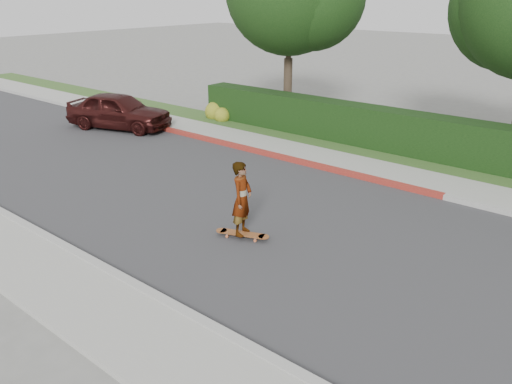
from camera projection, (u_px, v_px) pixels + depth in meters
ground at (336, 243)px, 11.35m from camera, size 120.00×120.00×0.00m
road at (336, 242)px, 11.35m from camera, size 60.00×8.00×0.01m
curb_near at (210, 327)px, 8.37m from camera, size 60.00×0.20×0.15m
sidewalk_near at (170, 356)px, 7.73m from camera, size 60.00×1.60×0.12m
curb_far at (409, 188)px, 14.27m from camera, size 60.00×0.20×0.15m
curb_red_section at (271, 155)px, 17.19m from camera, size 12.00×0.21×0.15m
sidewalk_far at (422, 180)px, 14.92m from camera, size 60.00×1.60×0.12m
planting_strip at (441, 167)px, 16.08m from camera, size 60.00×1.60×0.10m
hedge at (367, 127)px, 18.00m from camera, size 15.00×1.00×1.50m
flowering_shrub at (217, 113)px, 21.92m from camera, size 1.40×1.00×0.90m
skateboard at (242, 234)px, 11.51m from camera, size 1.29×0.70×0.12m
skateboarder at (242, 199)px, 11.18m from camera, size 0.58×0.72×1.73m
car_maroon at (119, 111)px, 20.50m from camera, size 4.69×3.06×1.49m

